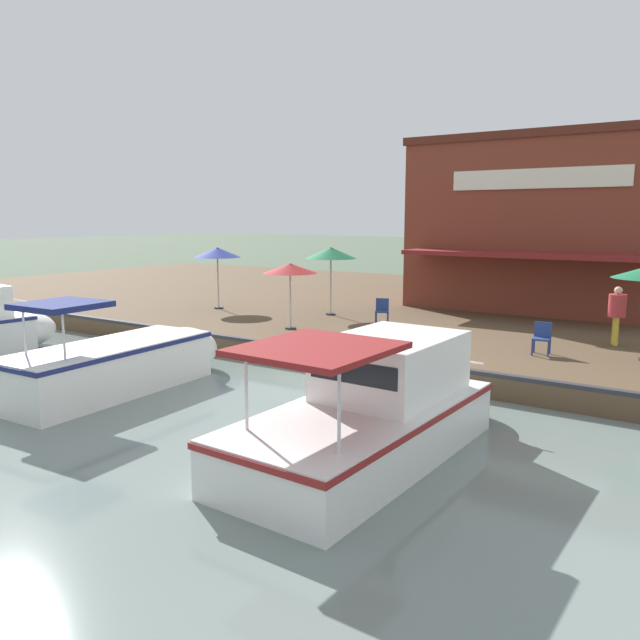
# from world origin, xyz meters

# --- Properties ---
(ground_plane) EXTENTS (220.00, 220.00, 0.00)m
(ground_plane) POSITION_xyz_m (0.00, 0.00, 0.00)
(ground_plane) COLOR #4C5B47
(quay_deck) EXTENTS (22.00, 56.00, 0.60)m
(quay_deck) POSITION_xyz_m (-11.00, 0.00, 0.30)
(quay_deck) COLOR brown
(quay_deck) RESTS_ON ground
(quay_edge_fender) EXTENTS (0.20, 50.40, 0.10)m
(quay_edge_fender) POSITION_xyz_m (-0.10, 0.00, 0.65)
(quay_edge_fender) COLOR #2D2D33
(quay_edge_fender) RESTS_ON quay_deck
(waterfront_restaurant) EXTENTS (10.04, 10.51, 6.68)m
(waterfront_restaurant) POSITION_xyz_m (-13.50, 2.31, 3.94)
(waterfront_restaurant) COLOR brown
(waterfront_restaurant) RESTS_ON quay_deck
(patio_umbrella_back_row) EXTENTS (1.75, 1.75, 2.18)m
(patio_umbrella_back_row) POSITION_xyz_m (-2.51, -3.47, 2.56)
(patio_umbrella_back_row) COLOR #B7B7B7
(patio_umbrella_back_row) RESTS_ON quay_deck
(patio_umbrella_near_quay_edge) EXTENTS (1.84, 1.84, 2.46)m
(patio_umbrella_near_quay_edge) POSITION_xyz_m (-4.65, -8.59, 2.82)
(patio_umbrella_near_quay_edge) COLOR #B7B7B7
(patio_umbrella_near_quay_edge) RESTS_ON quay_deck
(patio_umbrella_by_entrance) EXTENTS (1.90, 1.90, 2.55)m
(patio_umbrella_by_entrance) POSITION_xyz_m (-5.76, -4.00, 2.89)
(patio_umbrella_by_entrance) COLOR #B7B7B7
(patio_umbrella_by_entrance) RESTS_ON quay_deck
(cafe_chair_facing_river) EXTENTS (0.50, 0.50, 0.85)m
(cafe_chair_facing_river) POSITION_xyz_m (-3.15, 4.32, 1.08)
(cafe_chair_facing_river) COLOR navy
(cafe_chair_facing_river) RESTS_ON quay_deck
(cafe_chair_under_first_umbrella) EXTENTS (0.59, 0.59, 0.85)m
(cafe_chair_under_first_umbrella) POSITION_xyz_m (-5.12, -1.50, 1.08)
(cafe_chair_under_first_umbrella) COLOR navy
(cafe_chair_under_first_umbrella) RESTS_ON quay_deck
(person_near_entrance) EXTENTS (0.47, 0.47, 1.67)m
(person_near_entrance) POSITION_xyz_m (-5.52, 5.74, 1.65)
(person_near_entrance) COLOR gold
(person_near_entrance) RESTS_ON quay_deck
(motorboat_far_downstream) EXTENTS (6.70, 2.62, 2.22)m
(motorboat_far_downstream) POSITION_xyz_m (4.00, 3.38, 0.83)
(motorboat_far_downstream) COLOR white
(motorboat_far_downstream) RESTS_ON river_water
(motorboat_nearest_quay) EXTENTS (6.07, 2.18, 2.30)m
(motorboat_nearest_quay) POSITION_xyz_m (3.84, -3.72, 0.73)
(motorboat_nearest_quay) COLOR white
(motorboat_nearest_quay) RESTS_ON river_water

